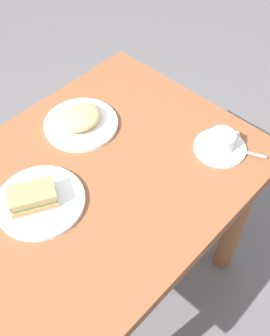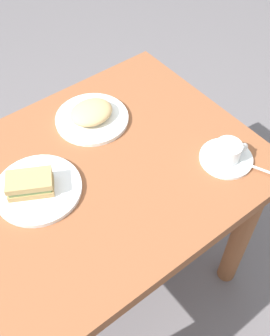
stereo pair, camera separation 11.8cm
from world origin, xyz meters
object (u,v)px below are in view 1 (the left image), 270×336
at_px(dining_table, 92,207).
at_px(coffee_saucer, 220,148).
at_px(sandwich_front, 32,197).
at_px(spoon, 245,152).
at_px(side_plate, 81,124).
at_px(sandwich_plate, 40,201).
at_px(coffee_cup, 222,140).

height_order(dining_table, coffee_saucer, coffee_saucer).
xyz_separation_m(sandwich_front, spoon, (-0.55, 0.32, -0.03)).
bearing_deg(sandwich_front, side_plate, -154.92).
height_order(coffee_saucer, spoon, spoon).
height_order(spoon, side_plate, spoon).
height_order(sandwich_plate, coffee_cup, coffee_cup).
bearing_deg(spoon, coffee_saucer, -65.36).
bearing_deg(sandwich_plate, sandwich_front, -18.48).
xyz_separation_m(dining_table, spoon, (-0.40, 0.27, 0.15)).
bearing_deg(side_plate, sandwich_front, 25.08).
height_order(dining_table, coffee_cup, coffee_cup).
height_order(coffee_cup, side_plate, coffee_cup).
relative_size(sandwich_front, coffee_saucer, 0.91).
bearing_deg(dining_table, sandwich_plate, -15.95).
bearing_deg(dining_table, sandwich_front, -16.20).
bearing_deg(coffee_cup, dining_table, -29.21).
relative_size(dining_table, spoon, 11.04).
relative_size(sandwich_plate, spoon, 2.64).
distance_m(sandwich_front, coffee_saucer, 0.58).
xyz_separation_m(dining_table, coffee_saucer, (-0.36, 0.20, 0.14)).
xyz_separation_m(sandwich_front, coffee_saucer, (-0.52, 0.25, -0.03)).
distance_m(sandwich_front, coffee_cup, 0.58).
bearing_deg(side_plate, dining_table, 53.03).
height_order(sandwich_plate, sandwich_front, sandwich_front).
relative_size(coffee_cup, side_plate, 0.42).
xyz_separation_m(sandwich_plate, coffee_cup, (-0.51, 0.25, 0.03)).
distance_m(spoon, side_plate, 0.52).
height_order(sandwich_front, side_plate, sandwich_front).
bearing_deg(dining_table, spoon, 145.49).
relative_size(spoon, side_plate, 0.39).
distance_m(dining_table, coffee_saucer, 0.44).
distance_m(coffee_saucer, side_plate, 0.45).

